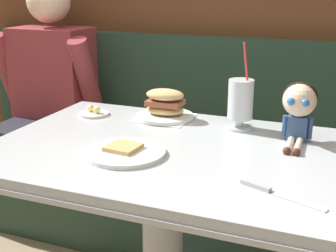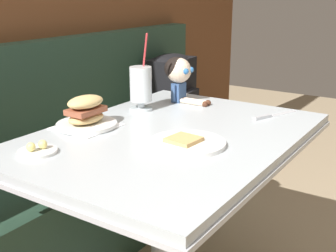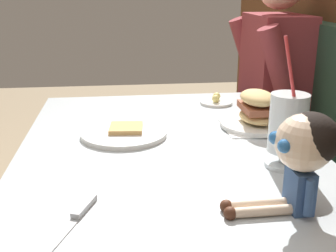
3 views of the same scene
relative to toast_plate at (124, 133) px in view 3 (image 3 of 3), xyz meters
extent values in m
cube|color=#B2BCC1|center=(0.08, 0.12, -0.02)|extent=(1.10, 0.80, 0.03)
cube|color=#B7BABF|center=(0.08, 0.12, -0.05)|extent=(1.11, 0.81, 0.02)
cylinder|color=white|center=(0.00, 0.00, 0.00)|extent=(0.25, 0.25, 0.01)
cube|color=tan|center=(-0.01, 0.01, 0.01)|extent=(0.10, 0.10, 0.01)
cylinder|color=silver|center=(0.27, 0.38, 0.00)|extent=(0.10, 0.10, 0.01)
cylinder|color=silver|center=(0.27, 0.38, 0.02)|extent=(0.03, 0.03, 0.03)
cylinder|color=silver|center=(0.27, 0.38, 0.10)|extent=(0.09, 0.09, 0.14)
cylinder|color=#E0DB6B|center=(0.27, 0.38, 0.09)|extent=(0.08, 0.08, 0.12)
cylinder|color=#DB383D|center=(0.28, 0.38, 0.20)|extent=(0.03, 0.05, 0.22)
cube|color=white|center=(-0.03, 0.41, -0.01)|extent=(0.20, 0.20, 0.00)
cylinder|color=white|center=(-0.03, 0.41, 0.00)|extent=(0.22, 0.22, 0.01)
ellipsoid|color=tan|center=(-0.03, 0.41, 0.03)|extent=(0.15, 0.10, 0.04)
cube|color=#995138|center=(-0.03, 0.41, 0.05)|extent=(0.14, 0.09, 0.02)
ellipsoid|color=tan|center=(-0.03, 0.41, 0.09)|extent=(0.15, 0.10, 0.04)
cylinder|color=white|center=(-0.31, 0.35, 0.00)|extent=(0.12, 0.12, 0.01)
sphere|color=#F4E07A|center=(-0.33, 0.35, 0.02)|extent=(0.03, 0.03, 0.03)
sphere|color=#F4E07A|center=(-0.29, 0.34, 0.02)|extent=(0.03, 0.03, 0.03)
cube|color=silver|center=(0.54, -0.13, -0.01)|extent=(0.14, 0.07, 0.00)
cube|color=#B2B5BA|center=(0.42, -0.09, 0.00)|extent=(0.09, 0.05, 0.01)
cube|color=#385689|center=(0.47, 0.33, 0.03)|extent=(0.06, 0.04, 0.08)
sphere|color=beige|center=(0.47, 0.33, 0.13)|extent=(0.11, 0.11, 0.11)
ellipsoid|color=black|center=(0.47, 0.34, 0.14)|extent=(0.11, 0.11, 0.10)
sphere|color=#2D6BB2|center=(0.45, 0.28, 0.14)|extent=(0.03, 0.03, 0.03)
sphere|color=#2D6BB2|center=(0.50, 0.28, 0.14)|extent=(0.03, 0.03, 0.03)
cylinder|color=beige|center=(0.46, 0.25, 0.00)|extent=(0.02, 0.12, 0.02)
cylinder|color=beige|center=(0.49, 0.25, 0.00)|extent=(0.02, 0.12, 0.02)
sphere|color=#4C2819|center=(0.46, 0.19, 0.00)|extent=(0.03, 0.03, 0.03)
sphere|color=#4C2819|center=(0.49, 0.19, 0.00)|extent=(0.03, 0.03, 0.03)
cylinder|color=#385689|center=(0.43, 0.33, 0.04)|extent=(0.02, 0.02, 0.07)
cylinder|color=#385689|center=(0.51, 0.33, 0.04)|extent=(0.02, 0.02, 0.07)
cube|color=maroon|center=(-0.77, 0.74, -0.01)|extent=(0.38, 0.24, 0.58)
cube|color=#23232D|center=(-0.77, 0.56, -0.23)|extent=(0.34, 0.36, 0.14)
cylinder|color=maroon|center=(-1.00, 0.69, 0.02)|extent=(0.09, 0.25, 0.48)
cylinder|color=maroon|center=(-0.54, 0.69, 0.02)|extent=(0.09, 0.25, 0.48)
camera|label=1|loc=(0.61, -1.18, 0.50)|focal=49.41mm
camera|label=2|loc=(-1.16, -0.70, 0.48)|focal=47.64mm
camera|label=3|loc=(1.18, -0.01, 0.41)|focal=45.52mm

